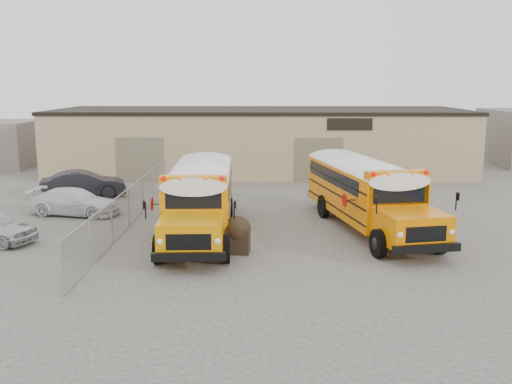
{
  "coord_description": "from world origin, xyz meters",
  "views": [
    {
      "loc": [
        0.34,
        -22.93,
        6.68
      ],
      "look_at": [
        -0.04,
        3.23,
        1.6
      ],
      "focal_mm": 40.0,
      "sensor_mm": 36.0,
      "label": 1
    }
  ],
  "objects_px": {
    "car_white": "(75,202)",
    "school_bus_left": "(208,170)",
    "car_dark": "(84,184)",
    "school_bus_right": "(322,167)",
    "tarp_bundle": "(237,234)"
  },
  "relations": [
    {
      "from": "school_bus_left",
      "to": "school_bus_right",
      "type": "height_order",
      "value": "school_bus_right"
    },
    {
      "from": "school_bus_left",
      "to": "car_dark",
      "type": "height_order",
      "value": "school_bus_left"
    },
    {
      "from": "school_bus_right",
      "to": "tarp_bundle",
      "type": "distance_m",
      "value": 11.48
    },
    {
      "from": "tarp_bundle",
      "to": "car_white",
      "type": "distance_m",
      "value": 10.72
    },
    {
      "from": "car_white",
      "to": "car_dark",
      "type": "height_order",
      "value": "car_dark"
    },
    {
      "from": "school_bus_left",
      "to": "car_white",
      "type": "distance_m",
      "value": 7.34
    },
    {
      "from": "school_bus_left",
      "to": "car_white",
      "type": "height_order",
      "value": "school_bus_left"
    },
    {
      "from": "school_bus_right",
      "to": "car_white",
      "type": "bearing_deg",
      "value": -162.26
    },
    {
      "from": "school_bus_right",
      "to": "school_bus_left",
      "type": "bearing_deg",
      "value": -170.97
    },
    {
      "from": "school_bus_right",
      "to": "car_dark",
      "type": "relative_size",
      "value": 2.35
    },
    {
      "from": "school_bus_left",
      "to": "tarp_bundle",
      "type": "bearing_deg",
      "value": -77.88
    },
    {
      "from": "car_white",
      "to": "car_dark",
      "type": "xyz_separation_m",
      "value": [
        -0.91,
        4.39,
        0.12
      ]
    },
    {
      "from": "car_white",
      "to": "school_bus_left",
      "type": "bearing_deg",
      "value": -53.06
    },
    {
      "from": "tarp_bundle",
      "to": "car_dark",
      "type": "bearing_deg",
      "value": 131.28
    },
    {
      "from": "school_bus_right",
      "to": "car_dark",
      "type": "bearing_deg",
      "value": 178.96
    }
  ]
}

